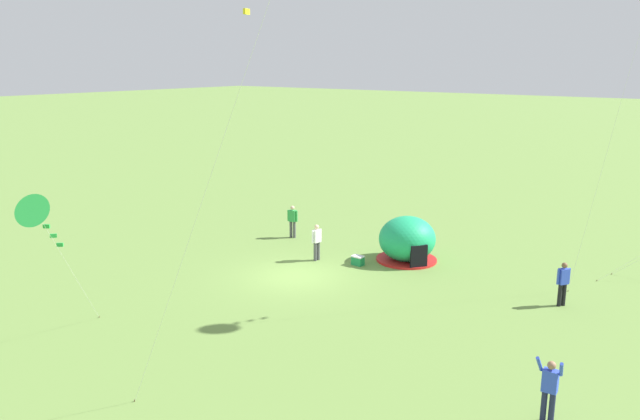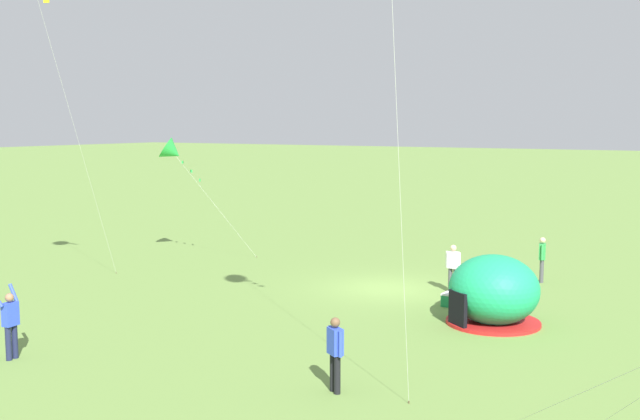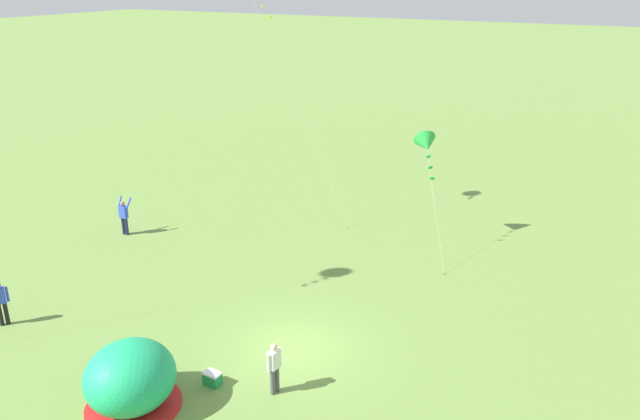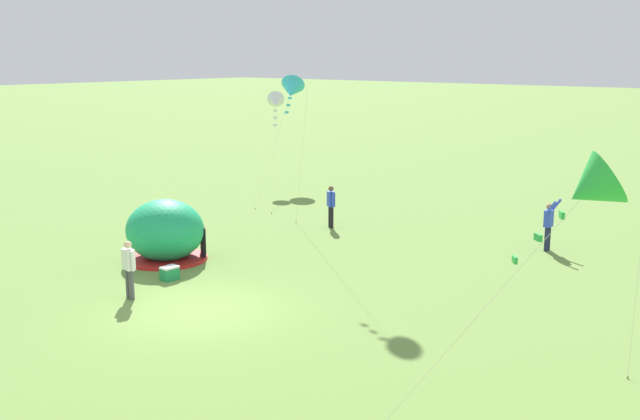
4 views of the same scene
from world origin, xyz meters
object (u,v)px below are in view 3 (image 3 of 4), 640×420
at_px(popup_tent, 130,378).
at_px(person_flying_kite, 124,215).
at_px(kite_green, 426,144).
at_px(person_far_back, 1,301).
at_px(cooler_box, 213,379).
at_px(person_with_toddler, 274,365).

xyz_separation_m(popup_tent, person_flying_kite, (9.60, 9.52, 0.00)).
bearing_deg(person_flying_kite, kite_green, -65.40).
height_order(popup_tent, person_far_back, popup_tent).
xyz_separation_m(cooler_box, kite_green, (13.62, -2.06, 4.53)).
distance_m(person_with_toddler, person_far_back, 10.85).
height_order(cooler_box, person_far_back, person_far_back).
bearing_deg(kite_green, person_with_toddler, 179.36).
xyz_separation_m(cooler_box, person_with_toddler, (0.58, -1.91, 0.74)).
xyz_separation_m(person_far_back, person_flying_kite, (8.30, 2.10, 0.03)).
bearing_deg(cooler_box, kite_green, -8.60).
height_order(person_flying_kite, kite_green, kite_green).
distance_m(cooler_box, kite_green, 14.50).
relative_size(popup_tent, kite_green, 0.52).
relative_size(person_with_toddler, kite_green, 0.32).
bearing_deg(person_with_toddler, person_far_back, 96.44).
distance_m(popup_tent, kite_green, 16.38).
distance_m(person_with_toddler, person_flying_kite, 14.69).
bearing_deg(person_flying_kite, person_with_toddler, -118.82).
distance_m(person_far_back, person_flying_kite, 8.56).
relative_size(popup_tent, person_with_toddler, 1.63).
bearing_deg(person_far_back, kite_green, -37.45).
height_order(person_far_back, kite_green, kite_green).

